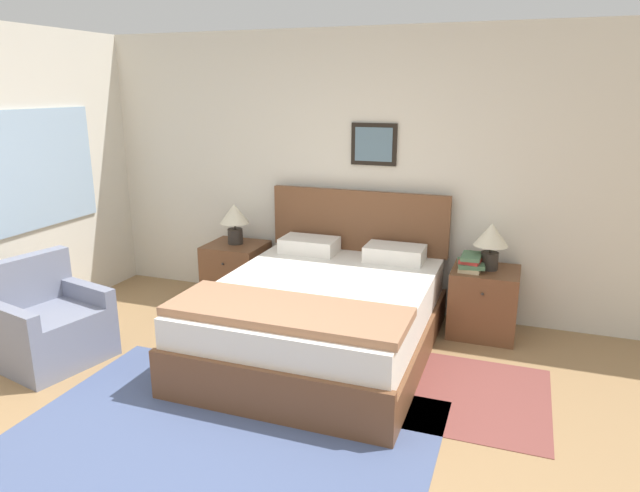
{
  "coord_description": "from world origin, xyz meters",
  "views": [
    {
      "loc": [
        1.47,
        -2.49,
        2.08
      ],
      "look_at": [
        0.04,
        1.44,
        0.91
      ],
      "focal_mm": 32.0,
      "sensor_mm": 36.0,
      "label": 1
    }
  ],
  "objects_px": {
    "nightstand_by_door": "(484,302)",
    "table_lamp_near_window": "(235,217)",
    "bed": "(322,315)",
    "table_lamp_by_door": "(491,239)",
    "nightstand_near_window": "(237,272)",
    "armchair": "(48,326)"
  },
  "relations": [
    {
      "from": "nightstand_near_window",
      "to": "nightstand_by_door",
      "type": "height_order",
      "value": "same"
    },
    {
      "from": "table_lamp_near_window",
      "to": "armchair",
      "type": "bearing_deg",
      "value": -113.69
    },
    {
      "from": "bed",
      "to": "nightstand_by_door",
      "type": "relative_size",
      "value": 3.68
    },
    {
      "from": "armchair",
      "to": "nightstand_near_window",
      "type": "xyz_separation_m",
      "value": [
        0.75,
        1.68,
        0.01
      ]
    },
    {
      "from": "armchair",
      "to": "nightstand_near_window",
      "type": "relative_size",
      "value": 1.47
    },
    {
      "from": "bed",
      "to": "armchair",
      "type": "bearing_deg",
      "value": -155.92
    },
    {
      "from": "table_lamp_near_window",
      "to": "bed",
      "type": "bearing_deg",
      "value": -34.46
    },
    {
      "from": "bed",
      "to": "nightstand_near_window",
      "type": "bearing_deg",
      "value": 145.99
    },
    {
      "from": "armchair",
      "to": "table_lamp_by_door",
      "type": "bearing_deg",
      "value": 130.97
    },
    {
      "from": "table_lamp_near_window",
      "to": "nightstand_near_window",
      "type": "bearing_deg",
      "value": -68.54
    },
    {
      "from": "nightstand_by_door",
      "to": "table_lamp_near_window",
      "type": "bearing_deg",
      "value": 179.55
    },
    {
      "from": "bed",
      "to": "table_lamp_by_door",
      "type": "distance_m",
      "value": 1.56
    },
    {
      "from": "bed",
      "to": "nightstand_by_door",
      "type": "bearing_deg",
      "value": 34.01
    },
    {
      "from": "nightstand_near_window",
      "to": "table_lamp_by_door",
      "type": "relative_size",
      "value": 1.46
    },
    {
      "from": "nightstand_by_door",
      "to": "armchair",
      "type": "bearing_deg",
      "value": -151.92
    },
    {
      "from": "bed",
      "to": "table_lamp_near_window",
      "type": "height_order",
      "value": "bed"
    },
    {
      "from": "armchair",
      "to": "nightstand_near_window",
      "type": "distance_m",
      "value": 1.84
    },
    {
      "from": "armchair",
      "to": "nightstand_by_door",
      "type": "distance_m",
      "value": 3.57
    },
    {
      "from": "nightstand_by_door",
      "to": "table_lamp_near_window",
      "type": "height_order",
      "value": "table_lamp_near_window"
    },
    {
      "from": "nightstand_near_window",
      "to": "nightstand_by_door",
      "type": "distance_m",
      "value": 2.39
    },
    {
      "from": "armchair",
      "to": "nightstand_by_door",
      "type": "xyz_separation_m",
      "value": [
        3.15,
        1.68,
        0.01
      ]
    },
    {
      "from": "nightstand_by_door",
      "to": "bed",
      "type": "bearing_deg",
      "value": -145.99
    }
  ]
}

